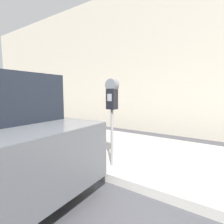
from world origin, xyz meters
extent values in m
plane|color=#47474C|center=(0.00, 0.00, 0.00)|extent=(60.00, 60.00, 0.00)
cube|color=#ADAAA3|center=(0.00, 2.20, 0.07)|extent=(24.00, 2.80, 0.14)
cube|color=beige|center=(0.00, 4.78, 2.69)|extent=(24.00, 0.30, 5.37)
cylinder|color=gray|center=(-0.22, 1.13, 0.65)|extent=(0.05, 0.05, 1.02)
cube|color=black|center=(-0.22, 1.13, 1.34)|extent=(0.16, 0.15, 0.36)
cube|color=gray|center=(-0.22, 1.06, 1.37)|extent=(0.09, 0.01, 0.13)
cylinder|color=slate|center=(-0.22, 1.13, 1.58)|extent=(0.22, 0.12, 0.22)
cylinder|color=black|center=(-0.85, 0.41, 0.36)|extent=(0.72, 0.25, 0.71)
camera|label=1|loc=(1.51, -1.38, 1.45)|focal=28.00mm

